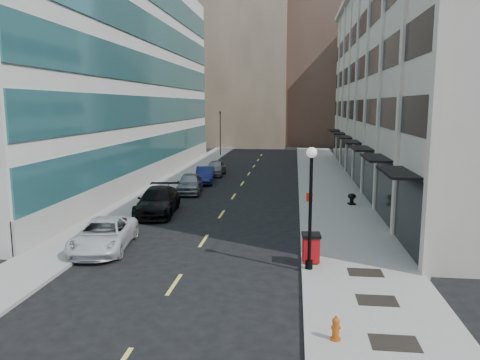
% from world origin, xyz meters
% --- Properties ---
extents(ground, '(160.00, 160.00, 0.00)m').
position_xyz_m(ground, '(0.00, 0.00, 0.00)').
color(ground, black).
rests_on(ground, ground).
extents(sidewalk_right, '(5.00, 80.00, 0.15)m').
position_xyz_m(sidewalk_right, '(7.50, 20.00, 0.07)').
color(sidewalk_right, gray).
rests_on(sidewalk_right, ground).
extents(sidewalk_left, '(3.00, 80.00, 0.15)m').
position_xyz_m(sidewalk_left, '(-6.50, 20.00, 0.07)').
color(sidewalk_left, gray).
rests_on(sidewalk_left, ground).
extents(building_right, '(15.30, 46.50, 18.25)m').
position_xyz_m(building_right, '(16.94, 26.99, 8.99)').
color(building_right, '#B7AC9B').
rests_on(building_right, ground).
extents(building_left, '(16.14, 46.00, 20.00)m').
position_xyz_m(building_left, '(-15.95, 27.00, 9.99)').
color(building_left, beige).
rests_on(building_left, ground).
extents(skyline_tan_near, '(14.00, 18.00, 28.00)m').
position_xyz_m(skyline_tan_near, '(-4.00, 68.00, 14.00)').
color(skyline_tan_near, '#947960').
rests_on(skyline_tan_near, ground).
extents(skyline_brown, '(12.00, 16.00, 34.00)m').
position_xyz_m(skyline_brown, '(8.00, 72.00, 17.00)').
color(skyline_brown, brown).
rests_on(skyline_brown, ground).
extents(skyline_tan_far, '(12.00, 14.00, 22.00)m').
position_xyz_m(skyline_tan_far, '(-14.00, 78.00, 11.00)').
color(skyline_tan_far, '#947960').
rests_on(skyline_tan_far, ground).
extents(skyline_stone, '(10.00, 14.00, 20.00)m').
position_xyz_m(skyline_stone, '(18.00, 66.00, 10.00)').
color(skyline_stone, '#B7AC9B').
rests_on(skyline_stone, ground).
extents(grate_near, '(1.40, 1.00, 0.01)m').
position_xyz_m(grate_near, '(7.60, -2.00, 0.15)').
color(grate_near, black).
rests_on(grate_near, sidewalk_right).
extents(grate_mid, '(1.40, 1.00, 0.01)m').
position_xyz_m(grate_mid, '(7.60, 1.00, 0.15)').
color(grate_mid, black).
rests_on(grate_mid, sidewalk_right).
extents(grate_far, '(1.40, 1.00, 0.01)m').
position_xyz_m(grate_far, '(7.60, 3.80, 0.15)').
color(grate_far, black).
rests_on(grate_far, sidewalk_right).
extents(road_centerline, '(0.15, 68.20, 0.01)m').
position_xyz_m(road_centerline, '(0.00, 17.00, 0.01)').
color(road_centerline, '#D8CC4C').
rests_on(road_centerline, ground).
extents(traffic_signal, '(0.66, 0.66, 6.98)m').
position_xyz_m(traffic_signal, '(-5.50, 48.00, 5.72)').
color(traffic_signal, black).
rests_on(traffic_signal, ground).
extents(car_white_van, '(3.12, 5.59, 1.48)m').
position_xyz_m(car_white_van, '(-4.54, 6.00, 0.74)').
color(car_white_van, silver).
rests_on(car_white_van, ground).
extents(car_black_pickup, '(2.90, 5.98, 1.68)m').
position_xyz_m(car_black_pickup, '(-4.11, 13.65, 0.84)').
color(car_black_pickup, black).
rests_on(car_black_pickup, ground).
extents(car_silver_sedan, '(2.39, 4.81, 1.58)m').
position_xyz_m(car_silver_sedan, '(-3.66, 21.00, 0.79)').
color(car_silver_sedan, gray).
rests_on(car_silver_sedan, ground).
extents(car_blue_sedan, '(2.03, 4.52, 1.44)m').
position_xyz_m(car_blue_sedan, '(-3.37, 25.85, 0.72)').
color(car_blue_sedan, '#151D4F').
rests_on(car_blue_sedan, ground).
extents(car_grey_sedan, '(1.82, 4.42, 1.50)m').
position_xyz_m(car_grey_sedan, '(-3.20, 30.58, 0.75)').
color(car_grey_sedan, gray).
rests_on(car_grey_sedan, ground).
extents(fire_hydrant, '(0.30, 0.30, 0.74)m').
position_xyz_m(fire_hydrant, '(5.91, -2.00, 0.51)').
color(fire_hydrant, '#B94C0D').
rests_on(fire_hydrant, sidewalk_right).
extents(trash_bin, '(0.85, 0.92, 1.30)m').
position_xyz_m(trash_bin, '(5.40, 4.83, 0.85)').
color(trash_bin, '#A90B0E').
rests_on(trash_bin, sidewalk_right).
extents(lamppost, '(0.44, 0.44, 5.26)m').
position_xyz_m(lamppost, '(5.30, 4.00, 3.24)').
color(lamppost, black).
rests_on(lamppost, sidewalk_right).
extents(sign_post, '(0.32, 0.10, 2.72)m').
position_xyz_m(sign_post, '(5.38, 7.84, 1.87)').
color(sign_post, slate).
rests_on(sign_post, sidewalk_right).
extents(urn_planter, '(0.57, 0.57, 0.79)m').
position_xyz_m(urn_planter, '(8.60, 17.29, 0.63)').
color(urn_planter, black).
rests_on(urn_planter, sidewalk_right).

